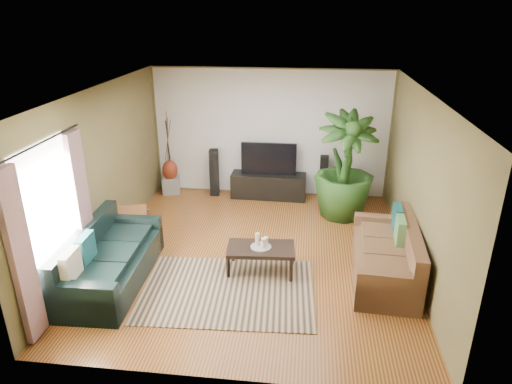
# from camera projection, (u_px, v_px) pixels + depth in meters

# --- Properties ---
(floor) EXTENTS (5.50, 5.50, 0.00)m
(floor) POSITION_uv_depth(u_px,v_px,m) (255.00, 255.00, 7.60)
(floor) COLOR #9E6228
(floor) RESTS_ON ground
(ceiling) EXTENTS (5.50, 5.50, 0.00)m
(ceiling) POSITION_uv_depth(u_px,v_px,m) (254.00, 91.00, 6.57)
(ceiling) COLOR white
(ceiling) RESTS_ON ground
(wall_back) EXTENTS (5.00, 0.00, 5.00)m
(wall_back) POSITION_uv_depth(u_px,v_px,m) (270.00, 133.00, 9.61)
(wall_back) COLOR olive
(wall_back) RESTS_ON ground
(wall_front) EXTENTS (5.00, 0.00, 5.00)m
(wall_front) POSITION_uv_depth(u_px,v_px,m) (222.00, 275.00, 4.56)
(wall_front) COLOR olive
(wall_front) RESTS_ON ground
(wall_left) EXTENTS (0.00, 5.50, 5.50)m
(wall_left) POSITION_uv_depth(u_px,v_px,m) (101.00, 173.00, 7.35)
(wall_left) COLOR olive
(wall_left) RESTS_ON ground
(wall_right) EXTENTS (0.00, 5.50, 5.50)m
(wall_right) POSITION_uv_depth(u_px,v_px,m) (420.00, 186.00, 6.81)
(wall_right) COLOR olive
(wall_right) RESTS_ON ground
(backwall_panel) EXTENTS (4.90, 0.00, 4.90)m
(backwall_panel) POSITION_uv_depth(u_px,v_px,m) (270.00, 134.00, 9.60)
(backwall_panel) COLOR white
(backwall_panel) RESTS_ON ground
(window_pane) EXTENTS (0.00, 1.80, 1.80)m
(window_pane) POSITION_uv_depth(u_px,v_px,m) (48.00, 211.00, 5.86)
(window_pane) COLOR white
(window_pane) RESTS_ON ground
(curtain_near) EXTENTS (0.08, 0.35, 2.20)m
(curtain_near) POSITION_uv_depth(u_px,v_px,m) (22.00, 258.00, 5.26)
(curtain_near) COLOR gray
(curtain_near) RESTS_ON ground
(curtain_far) EXTENTS (0.08, 0.35, 2.20)m
(curtain_far) POSITION_uv_depth(u_px,v_px,m) (82.00, 205.00, 6.64)
(curtain_far) COLOR gray
(curtain_far) RESTS_ON ground
(curtain_rod) EXTENTS (0.03, 1.90, 0.03)m
(curtain_rod) POSITION_uv_depth(u_px,v_px,m) (40.00, 144.00, 5.52)
(curtain_rod) COLOR black
(curtain_rod) RESTS_ON ground
(sofa_left) EXTENTS (1.00, 2.19, 0.85)m
(sofa_left) POSITION_uv_depth(u_px,v_px,m) (111.00, 256.00, 6.72)
(sofa_left) COLOR black
(sofa_left) RESTS_ON floor
(sofa_right) EXTENTS (1.02, 2.03, 0.85)m
(sofa_right) POSITION_uv_depth(u_px,v_px,m) (385.00, 252.00, 6.84)
(sofa_right) COLOR brown
(sofa_right) RESTS_ON floor
(area_rug) EXTENTS (2.57, 1.88, 0.01)m
(area_rug) POSITION_uv_depth(u_px,v_px,m) (228.00, 290.00, 6.63)
(area_rug) COLOR tan
(area_rug) RESTS_ON floor
(coffee_table) EXTENTS (1.07, 0.64, 0.42)m
(coffee_table) POSITION_uv_depth(u_px,v_px,m) (261.00, 259.00, 7.05)
(coffee_table) COLOR black
(coffee_table) RESTS_ON floor
(candle_tray) EXTENTS (0.32, 0.32, 0.01)m
(candle_tray) POSITION_uv_depth(u_px,v_px,m) (261.00, 247.00, 6.97)
(candle_tray) COLOR gray
(candle_tray) RESTS_ON coffee_table
(candle_tall) EXTENTS (0.07, 0.07, 0.21)m
(candle_tall) POSITION_uv_depth(u_px,v_px,m) (257.00, 239.00, 6.96)
(candle_tall) COLOR beige
(candle_tall) RESTS_ON candle_tray
(candle_mid) EXTENTS (0.07, 0.07, 0.16)m
(candle_mid) POSITION_uv_depth(u_px,v_px,m) (263.00, 243.00, 6.90)
(candle_mid) COLOR #F3EACD
(candle_mid) RESTS_ON candle_tray
(candle_short) EXTENTS (0.07, 0.07, 0.13)m
(candle_short) POSITION_uv_depth(u_px,v_px,m) (266.00, 241.00, 6.99)
(candle_short) COLOR #E9E4C4
(candle_short) RESTS_ON candle_tray
(tv_stand) EXTENTS (1.59, 0.51, 0.53)m
(tv_stand) POSITION_uv_depth(u_px,v_px,m) (268.00, 186.00, 9.79)
(tv_stand) COLOR black
(tv_stand) RESTS_ON floor
(television) EXTENTS (1.16, 0.06, 0.69)m
(television) POSITION_uv_depth(u_px,v_px,m) (269.00, 159.00, 9.56)
(television) COLOR black
(television) RESTS_ON tv_stand
(speaker_left) EXTENTS (0.20, 0.22, 1.03)m
(speaker_left) POSITION_uv_depth(u_px,v_px,m) (214.00, 173.00, 9.83)
(speaker_left) COLOR black
(speaker_left) RESTS_ON floor
(speaker_right) EXTENTS (0.18, 0.20, 0.97)m
(speaker_right) POSITION_uv_depth(u_px,v_px,m) (323.00, 178.00, 9.58)
(speaker_right) COLOR black
(speaker_right) RESTS_ON floor
(potted_plant) EXTENTS (1.39, 1.39, 2.05)m
(potted_plant) POSITION_uv_depth(u_px,v_px,m) (345.00, 166.00, 8.64)
(potted_plant) COLOR #214517
(potted_plant) RESTS_ON floor
(plant_pot) EXTENTS (0.38, 0.38, 0.29)m
(plant_pot) POSITION_uv_depth(u_px,v_px,m) (342.00, 208.00, 8.98)
(plant_pot) COLOR black
(plant_pot) RESTS_ON floor
(pedestal) EXTENTS (0.43, 0.43, 0.36)m
(pedestal) POSITION_uv_depth(u_px,v_px,m) (171.00, 185.00, 10.06)
(pedestal) COLOR #979794
(pedestal) RESTS_ON floor
(vase) EXTENTS (0.33, 0.33, 0.46)m
(vase) POSITION_uv_depth(u_px,v_px,m) (170.00, 170.00, 9.93)
(vase) COLOR maroon
(vase) RESTS_ON pedestal
(side_table) EXTENTS (0.65, 0.65, 0.54)m
(side_table) POSITION_uv_depth(u_px,v_px,m) (133.00, 225.00, 8.02)
(side_table) COLOR brown
(side_table) RESTS_ON floor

